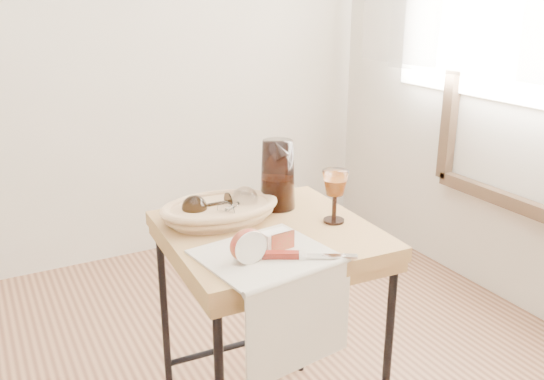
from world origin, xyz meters
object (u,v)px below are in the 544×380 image
side_table (269,338)px  goblet_lying_b (237,204)px  pitcher (278,174)px  wine_goblet (335,196)px  tea_towel (266,255)px  goblet_lying_a (209,205)px  table_knife (306,255)px  apple_half (247,245)px  bread_basket (220,212)px

side_table → goblet_lying_b: (-0.05, 0.10, 0.41)m
pitcher → wine_goblet: 0.20m
tea_towel → goblet_lying_a: goblet_lying_a is taller
table_knife → side_table: bearing=114.9°
pitcher → side_table: bearing=-150.9°
goblet_lying_b → pitcher: pitcher is taller
apple_half → wine_goblet: bearing=17.8°
wine_goblet → bread_basket: bearing=150.8°
tea_towel → goblet_lying_b: bearing=73.6°
tea_towel → apple_half: apple_half is taller
pitcher → apple_half: 0.40m
side_table → bread_basket: bread_basket is taller
goblet_lying_a → table_knife: 0.37m
bread_basket → goblet_lying_b: bearing=-20.9°
goblet_lying_b → tea_towel: bearing=-132.7°
side_table → table_knife: bearing=-93.7°
bread_basket → apple_half: 0.29m
tea_towel → pitcher: 0.37m
bread_basket → goblet_lying_b: (0.05, -0.02, 0.02)m
side_table → apple_half: apple_half is taller
pitcher → apple_half: pitcher is taller
goblet_lying_b → apple_half: same height
side_table → pitcher: (0.10, 0.14, 0.46)m
pitcher → table_knife: pitcher is taller
pitcher → wine_goblet: pitcher is taller
apple_half → table_knife: bearing=-24.8°
pitcher → bread_basket: bearing=162.2°
bread_basket → table_knife: bread_basket is taller
wine_goblet → table_knife: 0.28m
side_table → table_knife: (-0.01, -0.23, 0.37)m
apple_half → table_knife: size_ratio=0.39×
tea_towel → apple_half: 0.07m
goblet_lying_a → tea_towel: bearing=97.4°
pitcher → goblet_lying_b: bearing=170.5°
tea_towel → goblet_lying_b: size_ratio=2.46×
tea_towel → wine_goblet: bearing=14.2°
goblet_lying_a → table_knife: (0.11, -0.35, -0.03)m
bread_basket → table_knife: 0.35m
tea_towel → table_knife: bearing=-47.9°
goblet_lying_b → pitcher: (0.16, 0.04, 0.06)m
pitcher → table_knife: (-0.12, -0.36, -0.09)m
bread_basket → pitcher: size_ratio=1.24×
wine_goblet → apple_half: size_ratio=1.73×
apple_half → bread_basket: bearing=77.8°
wine_goblet → goblet_lying_a: bearing=151.0°
tea_towel → apple_half: (-0.06, -0.01, 0.04)m
goblet_lying_b → apple_half: 0.28m
table_knife → wine_goblet: bearing=69.9°
goblet_lying_b → wine_goblet: size_ratio=0.80×
bread_basket → goblet_lying_a: goblet_lying_a is taller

